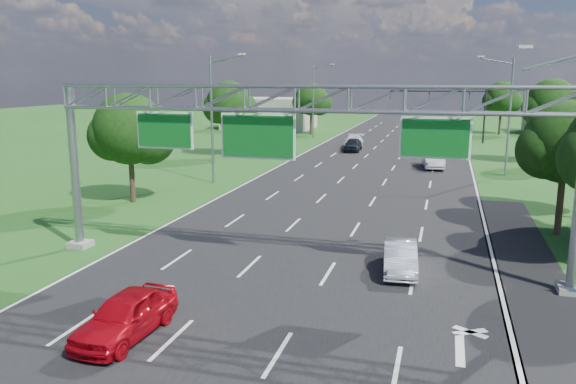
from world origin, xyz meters
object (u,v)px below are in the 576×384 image
(sign_gantry, at_px, (299,113))
(silver_sedan, at_px, (400,257))
(traffic_signal, at_px, (457,103))
(red_coupe, at_px, (126,315))
(box_truck, at_px, (432,133))

(sign_gantry, distance_m, silver_sedan, 7.68)
(traffic_signal, bearing_deg, red_coupe, -100.06)
(sign_gantry, distance_m, traffic_signal, 53.51)
(sign_gantry, distance_m, red_coupe, 10.85)
(sign_gantry, relative_size, red_coupe, 5.38)
(silver_sedan, bearing_deg, red_coupe, -138.71)
(red_coupe, height_order, silver_sedan, red_coupe)
(silver_sedan, bearing_deg, sign_gantry, -177.32)
(red_coupe, bearing_deg, box_truck, 85.50)
(red_coupe, xyz_separation_m, box_truck, (7.97, 58.11, 0.68))
(sign_gantry, height_order, silver_sedan, sign_gantry)
(silver_sedan, bearing_deg, box_truck, 84.13)
(red_coupe, distance_m, silver_sedan, 12.00)
(box_truck, bearing_deg, traffic_signal, 52.13)
(sign_gantry, bearing_deg, red_coupe, -114.40)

